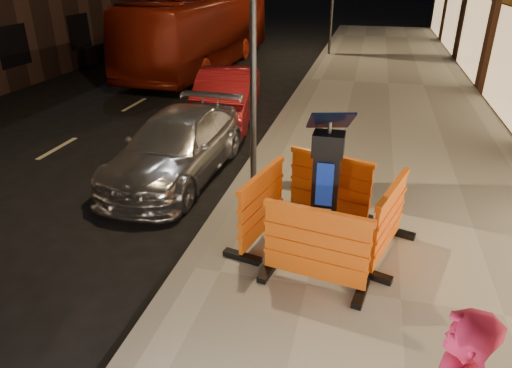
% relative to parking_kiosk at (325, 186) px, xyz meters
% --- Properties ---
extents(ground_plane, '(120.00, 120.00, 0.00)m').
position_rel_parking_kiosk_xyz_m(ground_plane, '(-1.84, -1.01, -1.18)').
color(ground_plane, black).
rests_on(ground_plane, ground).
extents(sidewalk, '(6.00, 60.00, 0.15)m').
position_rel_parking_kiosk_xyz_m(sidewalk, '(1.16, -1.01, -1.11)').
color(sidewalk, gray).
rests_on(sidewalk, ground).
extents(kerb, '(0.30, 60.00, 0.15)m').
position_rel_parking_kiosk_xyz_m(kerb, '(-1.84, -1.01, -1.11)').
color(kerb, slate).
rests_on(kerb, ground).
extents(parking_kiosk, '(0.80, 0.80, 2.07)m').
position_rel_parking_kiosk_xyz_m(parking_kiosk, '(0.00, 0.00, 0.00)').
color(parking_kiosk, black).
rests_on(parking_kiosk, sidewalk).
extents(barrier_front, '(1.56, 0.85, 1.15)m').
position_rel_parking_kiosk_xyz_m(barrier_front, '(0.00, -0.95, -0.46)').
color(barrier_front, orange).
rests_on(barrier_front, sidewalk).
extents(barrier_back, '(1.59, 1.03, 1.15)m').
position_rel_parking_kiosk_xyz_m(barrier_back, '(0.00, 0.95, -0.46)').
color(barrier_back, orange).
rests_on(barrier_back, sidewalk).
extents(barrier_kerbside, '(0.92, 1.58, 1.15)m').
position_rel_parking_kiosk_xyz_m(barrier_kerbside, '(-0.95, 0.00, -0.46)').
color(barrier_kerbside, orange).
rests_on(barrier_kerbside, sidewalk).
extents(barrier_bldgside, '(1.01, 1.59, 1.15)m').
position_rel_parking_kiosk_xyz_m(barrier_bldgside, '(0.95, 0.00, -0.46)').
color(barrier_bldgside, orange).
rests_on(barrier_bldgside, sidewalk).
extents(car_silver, '(1.99, 4.57, 1.31)m').
position_rel_parking_kiosk_xyz_m(car_silver, '(-3.31, 2.24, -1.18)').
color(car_silver, silver).
rests_on(car_silver, ground).
extents(car_red, '(2.11, 4.53, 1.44)m').
position_rel_parking_kiosk_xyz_m(car_red, '(-3.45, 6.10, -1.18)').
color(car_red, maroon).
rests_on(car_red, ground).
extents(bus_doubledecker, '(2.98, 11.25, 3.11)m').
position_rel_parking_kiosk_xyz_m(bus_doubledecker, '(-6.70, 13.28, -1.18)').
color(bus_doubledecker, maroon).
rests_on(bus_doubledecker, ground).
extents(street_lamp_mid, '(0.12, 0.12, 6.00)m').
position_rel_parking_kiosk_xyz_m(street_lamp_mid, '(-1.59, 1.99, 1.97)').
color(street_lamp_mid, '#3F3F44').
rests_on(street_lamp_mid, sidewalk).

